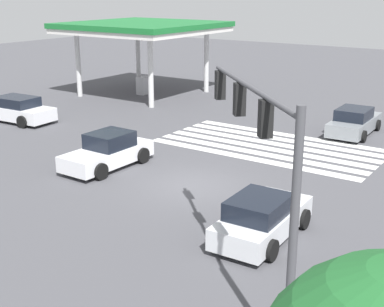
{
  "coord_description": "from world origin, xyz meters",
  "views": [
    {
      "loc": [
        -11.38,
        16.53,
        7.6
      ],
      "look_at": [
        0.0,
        0.0,
        1.35
      ],
      "focal_mm": 50.0,
      "sensor_mm": 36.0,
      "label": 1
    }
  ],
  "objects_px": {
    "car_2": "(262,218)",
    "car_1": "(108,152)",
    "car_0": "(17,110)",
    "traffic_signal_mast": "(258,143)",
    "car_3": "(354,122)"
  },
  "relations": [
    {
      "from": "car_0",
      "to": "car_3",
      "type": "height_order",
      "value": "car_0"
    },
    {
      "from": "car_1",
      "to": "traffic_signal_mast",
      "type": "bearing_deg",
      "value": 61.32
    },
    {
      "from": "car_1",
      "to": "car_3",
      "type": "xyz_separation_m",
      "value": [
        -7.11,
        -11.62,
        -0.03
      ]
    },
    {
      "from": "traffic_signal_mast",
      "to": "car_2",
      "type": "bearing_deg",
      "value": -20.94
    },
    {
      "from": "traffic_signal_mast",
      "to": "car_1",
      "type": "relative_size",
      "value": 1.28
    },
    {
      "from": "car_1",
      "to": "car_3",
      "type": "relative_size",
      "value": 0.97
    },
    {
      "from": "traffic_signal_mast",
      "to": "car_0",
      "type": "xyz_separation_m",
      "value": [
        20.58,
        -8.94,
        -3.47
      ]
    },
    {
      "from": "car_2",
      "to": "car_1",
      "type": "bearing_deg",
      "value": 72.4
    },
    {
      "from": "car_1",
      "to": "car_2",
      "type": "bearing_deg",
      "value": 75.12
    },
    {
      "from": "traffic_signal_mast",
      "to": "car_0",
      "type": "distance_m",
      "value": 22.71
    },
    {
      "from": "traffic_signal_mast",
      "to": "car_1",
      "type": "height_order",
      "value": "traffic_signal_mast"
    },
    {
      "from": "car_0",
      "to": "car_1",
      "type": "height_order",
      "value": "car_1"
    },
    {
      "from": "car_1",
      "to": "car_3",
      "type": "height_order",
      "value": "car_1"
    },
    {
      "from": "car_0",
      "to": "car_2",
      "type": "distance_m",
      "value": 19.89
    },
    {
      "from": "car_2",
      "to": "traffic_signal_mast",
      "type": "bearing_deg",
      "value": -158.05
    }
  ]
}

